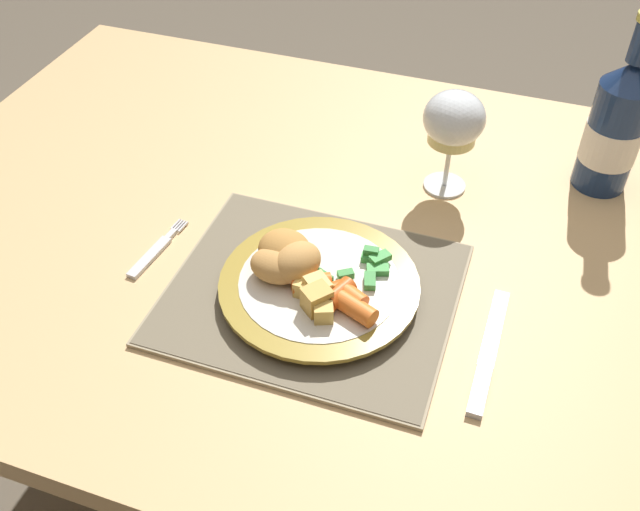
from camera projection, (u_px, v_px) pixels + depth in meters
ground_plane at (361, 511)px, 1.45m from camera, size 6.00×6.00×0.00m
dining_table at (379, 287)px, 1.00m from camera, size 1.41×0.88×0.74m
placemat at (312, 293)px, 0.87m from camera, size 0.35×0.29×0.01m
dinner_plate at (319, 286)px, 0.86m from camera, size 0.24×0.24×0.02m
breaded_croquettes at (288, 259)px, 0.85m from camera, size 0.10×0.10×0.05m
green_beans_pile at (364, 267)px, 0.86m from camera, size 0.09×0.08×0.02m
glazed_carrots at (338, 297)px, 0.82m from camera, size 0.11×0.06×0.02m
fork at (154, 252)px, 0.93m from camera, size 0.03×0.12×0.01m
table_knife at (486, 361)px, 0.80m from camera, size 0.02×0.19×0.01m
wine_glass at (454, 123)px, 0.96m from camera, size 0.08×0.08×0.15m
bottle at (616, 126)px, 0.97m from camera, size 0.08×0.08×0.26m
roast_potatoes at (317, 295)px, 0.82m from camera, size 0.06×0.06×0.03m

